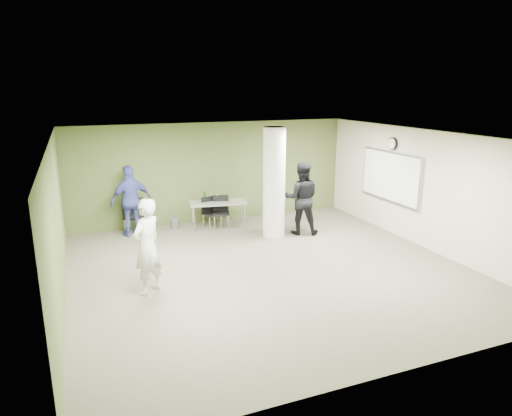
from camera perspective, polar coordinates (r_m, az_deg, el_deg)
name	(u,v)px	position (r m, az deg, el deg)	size (l,w,h in m)	color
floor	(268,269)	(9.77, 1.56, -7.61)	(8.00, 8.00, 0.00)	#5B5C48
ceiling	(269,136)	(9.08, 1.69, 8.95)	(8.00, 8.00, 0.00)	white
wall_back	(213,172)	(13.01, -5.37, 4.47)	(8.00, 0.02, 2.80)	#51602D
wall_left	(57,226)	(8.62, -23.63, -2.13)	(0.02, 8.00, 2.80)	#51602D
wall_right_cream	(425,189)	(11.47, 20.32, 2.19)	(0.02, 8.00, 2.80)	beige
column	(274,183)	(11.50, 2.27, 3.15)	(0.56, 0.56, 2.80)	silver
whiteboard	(390,177)	(12.30, 16.40, 3.80)	(0.05, 2.30, 1.30)	silver
wall_clock	(393,144)	(12.18, 16.70, 7.72)	(0.06, 0.32, 0.32)	black
folding_table	(218,204)	(12.42, -4.81, 0.55)	(1.61, 0.91, 0.97)	gray
wastebasket	(175,224)	(12.61, -10.12, -1.92)	(0.24, 0.24, 0.28)	#4C4C4C
chair_back_left	(134,212)	(12.33, -14.99, -0.50)	(0.50, 0.50, 0.98)	black
chair_back_right	(132,215)	(12.36, -15.29, -0.87)	(0.56, 0.56, 0.85)	black
chair_table_left	(210,210)	(12.42, -5.72, -0.30)	(0.52, 0.52, 0.86)	black
chair_table_right	(221,210)	(12.40, -4.40, -0.19)	(0.55, 0.55, 0.90)	black
woman_white	(147,247)	(8.62, -13.47, -4.72)	(0.66, 0.43, 1.81)	silver
man_black	(301,198)	(11.87, 5.69, 1.24)	(0.93, 0.72, 1.90)	black
man_blue	(131,201)	(12.08, -15.36, 0.87)	(1.08, 0.45, 1.84)	#40499F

